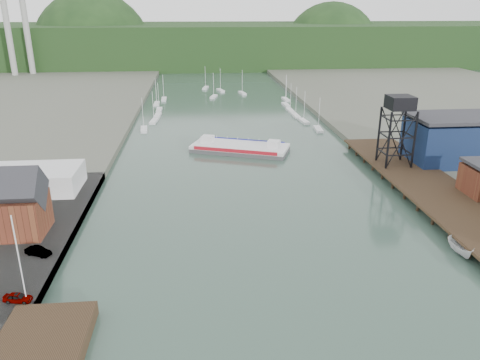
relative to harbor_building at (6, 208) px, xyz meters
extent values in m
plane|color=#294036|center=(42.00, -30.00, -6.09)|extent=(600.00, 600.00, 0.00)
cube|color=slate|center=(2.00, -10.00, -5.29)|extent=(16.00, 80.00, 1.60)
cube|color=black|center=(13.00, -30.00, -5.19)|extent=(10.00, 18.00, 1.80)
cube|color=black|center=(79.00, 15.00, -4.19)|extent=(14.00, 70.00, 0.50)
cylinder|color=black|center=(73.00, 15.00, -5.29)|extent=(0.60, 0.60, 2.20)
cylinder|color=black|center=(85.00, 15.00, -5.29)|extent=(0.60, 0.60, 2.20)
cube|color=#532317|center=(0.00, 0.00, -1.24)|extent=(12.00, 8.00, 6.50)
cube|color=#2D2D33|center=(0.00, 0.00, 3.21)|extent=(12.20, 8.20, 2.40)
cube|color=silver|center=(-2.00, 20.00, -2.24)|extent=(18.00, 12.00, 4.50)
cylinder|color=silver|center=(9.00, -20.00, 1.51)|extent=(0.16, 0.16, 12.00)
cylinder|color=black|center=(74.00, 25.00, 2.56)|extent=(0.50, 0.50, 13.00)
cylinder|color=black|center=(80.00, 25.00, 2.56)|extent=(0.50, 0.50, 13.00)
cylinder|color=black|center=(74.00, 31.00, 2.56)|extent=(0.50, 0.50, 13.00)
cylinder|color=black|center=(80.00, 31.00, 2.56)|extent=(0.50, 0.50, 13.00)
cube|color=black|center=(77.00, 28.00, 10.56)|extent=(5.50, 5.50, 3.00)
cube|color=#0C1636|center=(92.00, 30.00, 0.51)|extent=(20.00, 14.00, 10.00)
cube|color=#2D2D33|center=(92.00, 30.00, 6.41)|extent=(20.50, 14.50, 0.80)
cube|color=silver|center=(14.46, 73.89, -5.74)|extent=(2.67, 7.65, 0.90)
cube|color=silver|center=(16.72, 85.30, -5.74)|extent=(2.81, 7.67, 0.90)
cube|color=silver|center=(17.29, 94.17, -5.74)|extent=(2.35, 7.59, 0.90)
cube|color=silver|center=(17.19, 104.09, -5.74)|extent=(2.01, 7.50, 0.90)
cube|color=silver|center=(15.36, 116.33, -5.74)|extent=(2.00, 7.50, 0.90)
cube|color=silver|center=(17.68, 126.17, -5.74)|extent=(2.16, 7.54, 0.90)
cube|color=silver|center=(69.56, 69.03, -5.74)|extent=(2.53, 7.62, 0.90)
cube|color=silver|center=(67.46, 80.51, -5.74)|extent=(2.76, 7.67, 0.90)
cube|color=silver|center=(66.46, 89.29, -5.74)|extent=(2.22, 7.56, 0.90)
cube|color=silver|center=(66.27, 98.28, -5.74)|extent=(2.18, 7.54, 0.90)
cube|color=silver|center=(66.67, 109.38, -5.74)|extent=(2.46, 7.61, 0.90)
cube|color=silver|center=(68.78, 120.99, -5.74)|extent=(2.48, 7.61, 0.90)
cube|color=silver|center=(38.84, 130.00, -5.74)|extent=(3.78, 7.76, 0.90)
cube|color=silver|center=(52.04, 138.00, -5.74)|extent=(3.31, 7.74, 0.90)
cube|color=silver|center=(42.66, 146.00, -5.74)|extent=(3.76, 7.76, 0.90)
cube|color=silver|center=(35.89, 154.00, -5.74)|extent=(3.40, 7.74, 0.90)
cylinder|color=#A0A19B|center=(-68.00, 200.00, 23.91)|extent=(3.20, 3.20, 60.00)
cylinder|color=#A0A19B|center=(-60.00, 205.00, 23.91)|extent=(3.20, 3.20, 60.00)
cube|color=black|center=(42.00, 270.00, 5.91)|extent=(500.00, 120.00, 28.00)
sphere|color=black|center=(-38.00, 270.00, 1.91)|extent=(80.00, 80.00, 80.00)
sphere|color=black|center=(132.00, 280.00, -0.09)|extent=(70.00, 70.00, 70.00)
cube|color=#464648|center=(42.66, 48.42, -5.57)|extent=(27.61, 18.69, 1.03)
cube|color=silver|center=(42.66, 48.42, -4.65)|extent=(27.61, 18.69, 0.82)
cube|color=#AF1420|center=(40.83, 43.58, -4.45)|extent=(21.15, 8.15, 0.92)
cube|color=navy|center=(44.50, 53.27, -4.45)|extent=(21.15, 8.15, 0.92)
cube|color=silver|center=(34.03, 51.70, -3.42)|extent=(3.97, 3.97, 2.05)
cube|color=silver|center=(51.30, 45.15, -3.42)|extent=(3.97, 3.97, 2.05)
imported|color=silver|center=(71.99, -11.02, -4.93)|extent=(2.43, 6.07, 2.32)
imported|color=#999999|center=(7.94, -19.94, -3.88)|extent=(3.74, 1.98, 1.21)
imported|color=#999999|center=(6.87, -7.98, -3.82)|extent=(4.28, 3.02, 1.34)
camera|label=1|loc=(31.34, -72.71, 30.63)|focal=35.00mm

